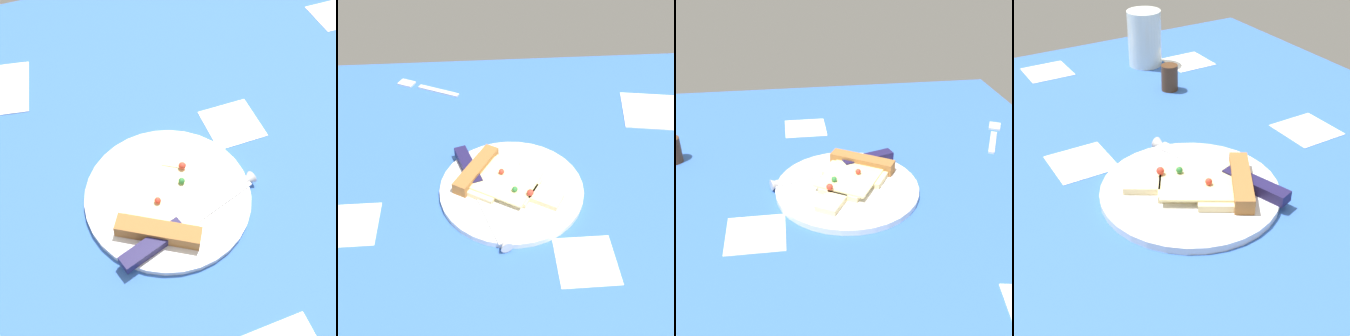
% 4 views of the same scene
% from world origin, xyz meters
% --- Properties ---
extents(ground_plane, '(1.12, 1.12, 0.03)m').
position_xyz_m(ground_plane, '(-0.00, -0.00, -0.01)').
color(ground_plane, '#3360B7').
rests_on(ground_plane, ground).
extents(plate, '(0.25, 0.25, 0.01)m').
position_xyz_m(plate, '(-0.03, 0.09, 0.01)').
color(plate, silver).
rests_on(plate, ground_plane).
extents(pizza_slice, '(0.19, 0.16, 0.02)m').
position_xyz_m(pizza_slice, '(-0.05, 0.10, 0.02)').
color(pizza_slice, beige).
rests_on(pizza_slice, plate).
extents(knife, '(0.09, 0.24, 0.02)m').
position_xyz_m(knife, '(-0.09, 0.10, 0.02)').
color(knife, silver).
rests_on(knife, plate).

